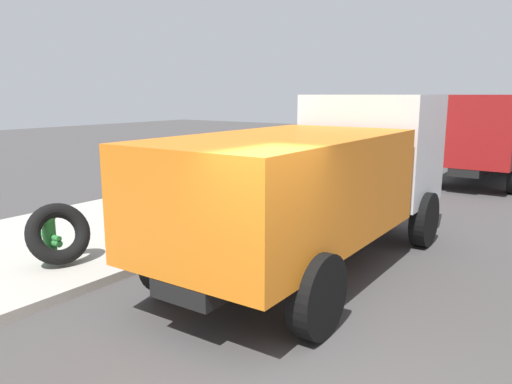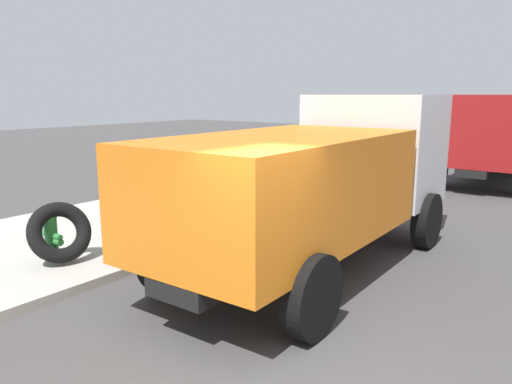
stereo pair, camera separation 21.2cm
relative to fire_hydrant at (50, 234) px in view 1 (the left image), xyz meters
name	(u,v)px [view 1 (the left image)]	position (x,y,z in m)	size (l,w,h in m)	color
fire_hydrant	(50,234)	(0.00, 0.00, 0.00)	(0.26, 0.58, 0.93)	#2D8438
loose_tire	(58,234)	(0.02, -0.23, 0.04)	(1.07, 1.07, 0.26)	black
dump_truck_orange	(321,175)	(3.02, -3.63, 0.97)	(7.04, 2.89, 3.00)	orange
dump_truck_gray	(488,135)	(14.20, -4.26, 0.97)	(7.00, 2.81, 3.00)	slate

